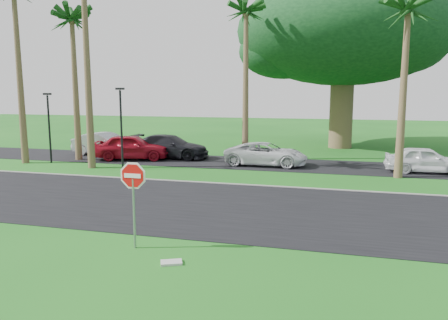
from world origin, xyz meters
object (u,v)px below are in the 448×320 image
stop_sign_near (133,187)px  car_silver (106,144)px  car_pickup (425,160)px  car_red (132,147)px  car_dark (170,147)px  car_minivan (266,154)px

stop_sign_near → car_silver: stop_sign_near is taller
stop_sign_near → car_pickup: (10.06, 14.81, -1.06)m
car_silver → car_red: size_ratio=0.99×
car_dark → car_minivan: (6.74, -1.25, -0.08)m
stop_sign_near → car_red: stop_sign_near is taller
stop_sign_near → car_silver: 19.09m
stop_sign_near → car_red: (-7.63, 14.93, -0.94)m
car_silver → car_red: 2.84m
stop_sign_near → car_minivan: stop_sign_near is taller
stop_sign_near → car_dark: stop_sign_near is taller
car_minivan → car_pickup: 8.83m
car_silver → stop_sign_near: bearing=-139.5°
car_minivan → car_pickup: bearing=-90.3°
car_silver → car_minivan: car_silver is taller
car_silver → car_red: bearing=-106.1°
stop_sign_near → car_minivan: bearing=85.3°
car_silver → car_minivan: 11.52m
car_red → car_dark: bearing=-73.8°
car_silver → car_dark: car_silver is taller
car_pickup → stop_sign_near: bearing=142.8°
stop_sign_near → car_silver: size_ratio=0.55×
car_minivan → stop_sign_near: bearing=175.8°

